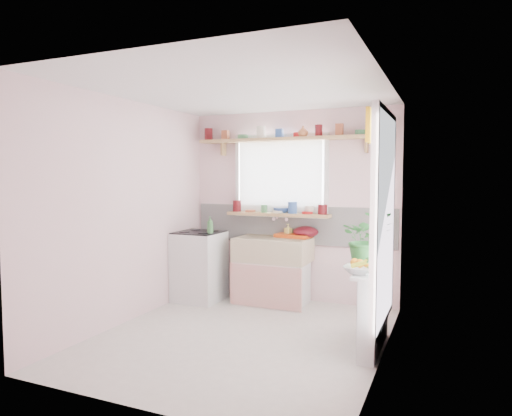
% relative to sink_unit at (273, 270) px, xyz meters
% --- Properties ---
extents(room, '(3.20, 3.20, 3.20)m').
position_rel_sink_unit_xyz_m(room, '(0.81, -0.43, 0.94)').
color(room, beige).
rests_on(room, ground).
extents(sink_unit, '(0.95, 0.65, 1.11)m').
position_rel_sink_unit_xyz_m(sink_unit, '(0.00, 0.00, 0.00)').
color(sink_unit, white).
rests_on(sink_unit, ground).
extents(cooker, '(0.58, 0.58, 0.93)m').
position_rel_sink_unit_xyz_m(cooker, '(-0.95, -0.24, 0.03)').
color(cooker, white).
rests_on(cooker, ground).
extents(radiator_ledge, '(0.22, 0.95, 0.78)m').
position_rel_sink_unit_xyz_m(radiator_ledge, '(1.45, -1.09, -0.03)').
color(radiator_ledge, white).
rests_on(radiator_ledge, ground).
extents(windowsill, '(1.40, 0.22, 0.04)m').
position_rel_sink_unit_xyz_m(windowsill, '(-0.00, 0.19, 0.71)').
color(windowsill, tan).
rests_on(windowsill, room).
extents(pine_shelf, '(2.52, 0.24, 0.04)m').
position_rel_sink_unit_xyz_m(pine_shelf, '(0.15, 0.18, 1.69)').
color(pine_shelf, tan).
rests_on(pine_shelf, room).
extents(shelf_crockery, '(2.47, 0.11, 0.12)m').
position_rel_sink_unit_xyz_m(shelf_crockery, '(0.13, 0.18, 1.76)').
color(shelf_crockery, '#590F14').
rests_on(shelf_crockery, pine_shelf).
extents(sill_crockery, '(1.35, 0.11, 0.12)m').
position_rel_sink_unit_xyz_m(sill_crockery, '(-0.02, 0.19, 0.78)').
color(sill_crockery, '#590F14').
rests_on(sill_crockery, windowsill).
extents(dish_tray, '(0.48, 0.38, 0.04)m').
position_rel_sink_unit_xyz_m(dish_tray, '(0.22, 0.21, 0.44)').
color(dish_tray, '#E25014').
rests_on(dish_tray, sink_unit).
extents(colander, '(0.43, 0.43, 0.15)m').
position_rel_sink_unit_xyz_m(colander, '(0.38, 0.21, 0.49)').
color(colander, '#5A0F19').
rests_on(colander, sink_unit).
extents(jade_plant, '(0.58, 0.54, 0.54)m').
position_rel_sink_unit_xyz_m(jade_plant, '(1.36, -1.00, 0.61)').
color(jade_plant, '#2C6F30').
rests_on(jade_plant, radiator_ledge).
extents(fruit_bowl, '(0.31, 0.31, 0.07)m').
position_rel_sink_unit_xyz_m(fruit_bowl, '(1.36, -1.37, 0.38)').
color(fruit_bowl, silver).
rests_on(fruit_bowl, radiator_ledge).
extents(herb_pot, '(0.10, 0.07, 0.19)m').
position_rel_sink_unit_xyz_m(herb_pot, '(1.48, -1.49, 0.44)').
color(herb_pot, '#2B6127').
rests_on(herb_pot, radiator_ledge).
extents(soap_bottle_sink, '(0.10, 0.10, 0.17)m').
position_rel_sink_unit_xyz_m(soap_bottle_sink, '(0.14, 0.21, 0.50)').
color(soap_bottle_sink, '#F8EF6E').
rests_on(soap_bottle_sink, sink_unit).
extents(sill_cup, '(0.16, 0.16, 0.10)m').
position_rel_sink_unit_xyz_m(sill_cup, '(0.41, 0.25, 0.78)').
color(sill_cup, white).
rests_on(sill_cup, windowsill).
extents(sill_bowl, '(0.29, 0.29, 0.07)m').
position_rel_sink_unit_xyz_m(sill_bowl, '(0.03, 0.25, 0.76)').
color(sill_bowl, '#2C4D92').
rests_on(sill_bowl, windowsill).
extents(shelf_vase, '(0.17, 0.17, 0.14)m').
position_rel_sink_unit_xyz_m(shelf_vase, '(0.36, 0.12, 1.78)').
color(shelf_vase, '#AF6136').
rests_on(shelf_vase, pine_shelf).
extents(cooker_bottle, '(0.11, 0.11, 0.22)m').
position_rel_sink_unit_xyz_m(cooker_bottle, '(-0.73, -0.34, 0.59)').
color(cooker_bottle, '#438746').
rests_on(cooker_bottle, cooker).
extents(fruit, '(0.20, 0.14, 0.10)m').
position_rel_sink_unit_xyz_m(fruit, '(1.37, -1.37, 0.44)').
color(fruit, orange).
rests_on(fruit, fruit_bowl).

